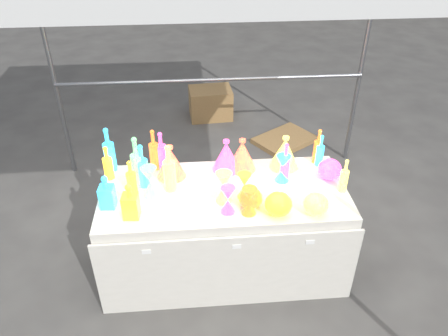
{
  "coord_description": "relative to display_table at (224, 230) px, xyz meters",
  "views": [
    {
      "loc": [
        -0.21,
        -2.54,
        2.67
      ],
      "look_at": [
        0.0,
        0.0,
        0.95
      ],
      "focal_mm": 35.0,
      "sensor_mm": 36.0,
      "label": 1
    }
  ],
  "objects": [
    {
      "name": "bottle_6",
      "position": [
        -0.66,
        0.03,
        0.52
      ],
      "size": [
        0.07,
        0.07,
        0.28
      ],
      "primitive_type": null,
      "rotation": [
        0.0,
        0.0,
        -0.02
      ],
      "color": "red",
      "rests_on": "display_table"
    },
    {
      "name": "cardboard_box_closed",
      "position": [
        0.04,
        2.64,
        -0.18
      ],
      "size": [
        0.56,
        0.43,
        0.39
      ],
      "primitive_type": "cube",
      "rotation": [
        0.0,
        0.0,
        0.07
      ],
      "color": "#9A7345",
      "rests_on": "ground"
    },
    {
      "name": "cardboard_box_flat",
      "position": [
        0.89,
        1.91,
        -0.35
      ],
      "size": [
        0.83,
        0.77,
        0.06
      ],
      "primitive_type": "cube",
      "rotation": [
        0.0,
        0.0,
        0.59
      ],
      "color": "#9A7345",
      "rests_on": "ground"
    },
    {
      "name": "lampshade_2",
      "position": [
        0.04,
        0.29,
        0.51
      ],
      "size": [
        0.24,
        0.24,
        0.26
      ],
      "primitive_type": null,
      "rotation": [
        0.0,
        0.0,
        -0.11
      ],
      "color": "blue",
      "rests_on": "display_table"
    },
    {
      "name": "hourglass_5",
      "position": [
        0.44,
        0.1,
        0.48
      ],
      "size": [
        0.13,
        0.13,
        0.22
      ],
      "primitive_type": null,
      "rotation": [
        0.0,
        0.0,
        -0.26
      ],
      "color": "green",
      "rests_on": "display_table"
    },
    {
      "name": "hourglass_0",
      "position": [
        0.15,
        -0.25,
        0.48
      ],
      "size": [
        0.11,
        0.11,
        0.2
      ],
      "primitive_type": null,
      "rotation": [
        0.0,
        0.0,
        -0.09
      ],
      "color": "orange",
      "rests_on": "display_table"
    },
    {
      "name": "lampshade_1",
      "position": [
        0.16,
        0.29,
        0.51
      ],
      "size": [
        0.29,
        0.29,
        0.26
      ],
      "primitive_type": null,
      "rotation": [
        0.0,
        0.0,
        0.42
      ],
      "color": "yellow",
      "rests_on": "display_table"
    },
    {
      "name": "hourglass_2",
      "position": [
        -0.01,
        -0.11,
        0.49
      ],
      "size": [
        0.12,
        0.12,
        0.24
      ],
      "primitive_type": null,
      "rotation": [
        0.0,
        0.0,
        -0.04
      ],
      "color": "#126873",
      "rests_on": "display_table"
    },
    {
      "name": "decanter_2",
      "position": [
        -0.81,
        -0.1,
        0.5
      ],
      "size": [
        0.11,
        0.11,
        0.25
      ],
      "primitive_type": null,
      "rotation": [
        0.0,
        0.0,
        -0.08
      ],
      "color": "green",
      "rests_on": "display_table"
    },
    {
      "name": "hourglass_3",
      "position": [
        -0.53,
        0.0,
        0.49
      ],
      "size": [
        0.13,
        0.13,
        0.23
      ],
      "primitive_type": null,
      "rotation": [
        0.0,
        0.0,
        0.07
      ],
      "color": "#AF238D",
      "rests_on": "display_table"
    },
    {
      "name": "bottle_11",
      "position": [
        0.86,
        -0.06,
        0.51
      ],
      "size": [
        0.08,
        0.08,
        0.27
      ],
      "primitive_type": null,
      "rotation": [
        0.0,
        0.0,
        -0.41
      ],
      "color": "#126873",
      "rests_on": "display_table"
    },
    {
      "name": "bottle_1",
      "position": [
        -0.85,
        0.36,
        0.56
      ],
      "size": [
        0.11,
        0.11,
        0.37
      ],
      "primitive_type": null,
      "rotation": [
        0.0,
        0.0,
        0.37
      ],
      "color": "green",
      "rests_on": "display_table"
    },
    {
      "name": "bottle_10",
      "position": [
        0.46,
        0.12,
        0.53
      ],
      "size": [
        0.08,
        0.08,
        0.31
      ],
      "primitive_type": null,
      "rotation": [
        0.0,
        0.0,
        0.18
      ],
      "color": "blue",
      "rests_on": "display_table"
    },
    {
      "name": "bottle_0",
      "position": [
        -0.85,
        0.24,
        0.51
      ],
      "size": [
        0.08,
        0.08,
        0.28
      ],
      "primitive_type": null,
      "rotation": [
        0.0,
        0.0,
        0.18
      ],
      "color": "red",
      "rests_on": "display_table"
    },
    {
      "name": "hourglass_4",
      "position": [
        0.14,
        -0.07,
        0.47
      ],
      "size": [
        0.12,
        0.12,
        0.19
      ],
      "primitive_type": null,
      "rotation": [
        0.0,
        0.0,
        0.24
      ],
      "color": "red",
      "rests_on": "display_table"
    },
    {
      "name": "lampshade_0",
      "position": [
        -0.38,
        0.23,
        0.51
      ],
      "size": [
        0.3,
        0.3,
        0.26
      ],
      "primitive_type": null,
      "rotation": [
        0.0,
        0.0,
        -0.43
      ],
      "color": "yellow",
      "rests_on": "display_table"
    },
    {
      "name": "bottle_8",
      "position": [
        0.78,
        0.29,
        0.51
      ],
      "size": [
        0.08,
        0.08,
        0.27
      ],
      "primitive_type": null,
      "rotation": [
        0.0,
        0.0,
        0.37
      ],
      "color": "green",
      "rests_on": "display_table"
    },
    {
      "name": "globe_1",
      "position": [
        0.59,
        -0.3,
        0.45
      ],
      "size": [
        0.2,
        0.2,
        0.14
      ],
      "primitive_type": null,
      "rotation": [
        0.0,
        0.0,
        0.16
      ],
      "color": "#126873",
      "rests_on": "display_table"
    },
    {
      "name": "bottle_3",
      "position": [
        -0.46,
        0.36,
        0.53
      ],
      "size": [
        0.11,
        0.11,
        0.31
      ],
      "primitive_type": null,
      "rotation": [
        0.0,
        0.0,
        -0.4
      ],
      "color": "blue",
      "rests_on": "display_table"
    },
    {
      "name": "bottle_7",
      "position": [
        -0.58,
        0.13,
        0.55
      ],
      "size": [
        0.09,
        0.09,
        0.35
      ],
      "primitive_type": null,
      "rotation": [
        0.0,
        0.0,
        -0.03
      ],
      "color": "green",
      "rests_on": "display_table"
    },
    {
      "name": "hourglass_1",
      "position": [
        0.01,
        -0.23,
        0.48
      ],
      "size": [
        0.13,
        0.13,
        0.2
      ],
      "primitive_type": null,
      "rotation": [
        0.0,
        0.0,
        0.44
      ],
      "color": "blue",
      "rests_on": "display_table"
    },
    {
      "name": "globe_0",
      "position": [
        0.34,
        -0.28,
        0.45
      ],
      "size": [
        0.23,
        0.23,
        0.15
      ],
      "primitive_type": null,
      "rotation": [
        0.0,
        0.0,
        0.29
      ],
      "color": "red",
      "rests_on": "display_table"
    },
    {
      "name": "bottle_5",
      "position": [
        -0.62,
        0.14,
        0.58
      ],
      "size": [
        0.1,
        0.1,
        0.41
      ],
      "primitive_type": null,
      "rotation": [
        0.0,
        0.0,
        0.14
      ],
      "color": "#AF238D",
      "rests_on": "display_table"
    },
    {
      "name": "lampshade_3",
      "position": [
        0.5,
        0.29,
        0.51
      ],
      "size": [
        0.24,
        0.24,
        0.27
      ],
      "primitive_type": null,
      "rotation": [
        0.0,
        0.0,
        -0.06
      ],
      "color": "#126873",
      "rests_on": "display_table"
    },
    {
      "name": "ground",
      "position": [
        -0.0,
        0.01,
        -0.37
      ],
      "size": [
        80.0,
        80.0,
        0.0
      ],
      "primitive_type": "plane",
      "color": "#5C5A55",
      "rests_on": "ground"
    },
    {
      "name": "globe_3",
      "position": [
        0.8,
        0.11,
        0.45
      ],
      "size": [
        0.21,
        0.21,
        0.14
      ],
      "primitive_type": null,
      "rotation": [
        0.0,
        0.0,
        -0.18
      ],
      "color": "blue",
      "rests_on": "display_table"
    },
    {
      "name": "globe_2",
      "position": [
        0.17,
        -0.19,
        0.44
      ],
      "size": [
        0.22,
        0.22,
        0.13
      ],
      "primitive_type": null,
      "rotation": [
        0.0,
        0.0,
        0.4
      ],
      "color": "orange",
      "rests_on": "display_table"
    },
    {
      "name": "bottle_2",
      "position": [
        -0.51,
        0.35,
        0.55
      ],
      "size": [
        0.08,
        0.08,
        0.34
      ],
      "primitive_type": null,
      "rotation": [
        0.0,
        0.0,
        0.1
      ],
      "color": "orange",
      "rests_on": "display_table"
    },
    {
      "name": "bottle_4",
      "position": [
        -0.39,
        0.06,
        0.56
      ],
      "size": [
        0.1,
        0.1,
        0.37
      ],
      "primitive_type": null,
      "rotation": [
        0.0,
        0.0,
        0.17
      ],
      "color": "#126873",
      "rests_on": "display_table"
    },
    {
      "name": "display_table",
      "position": [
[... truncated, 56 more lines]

